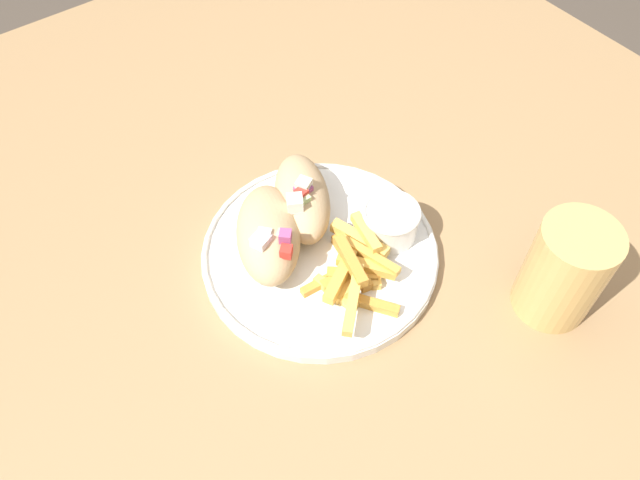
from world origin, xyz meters
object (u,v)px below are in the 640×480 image
object	(u,v)px
sauce_ramekin	(390,221)
plate	(320,253)
pita_sandwich_near	(268,234)
fries_pile	(355,270)
water_glass	(563,274)
pita_sandwich_far	(302,198)

from	to	relation	value
sauce_ramekin	plate	bearing A→B (deg)	-109.82
pita_sandwich_near	fries_pile	xyz separation A→B (m)	(0.09, 0.05, -0.02)
pita_sandwich_near	water_glass	world-z (taller)	water_glass
fries_pile	plate	bearing A→B (deg)	-170.05
plate	water_glass	size ratio (longest dim) A/B	2.22
pita_sandwich_far	sauce_ramekin	distance (m)	0.11
pita_sandwich_near	water_glass	distance (m)	0.32
fries_pile	water_glass	bearing A→B (deg)	46.67
fries_pile	pita_sandwich_far	bearing A→B (deg)	175.94
pita_sandwich_far	fries_pile	xyz separation A→B (m)	(0.11, -0.01, -0.01)
pita_sandwich_far	sauce_ramekin	world-z (taller)	pita_sandwich_far
plate	sauce_ramekin	world-z (taller)	sauce_ramekin
sauce_ramekin	water_glass	distance (m)	0.19
plate	pita_sandwich_far	xyz separation A→B (m)	(-0.06, 0.02, 0.03)
pita_sandwich_far	sauce_ramekin	xyz separation A→B (m)	(0.09, 0.06, -0.00)
sauce_ramekin	pita_sandwich_near	bearing A→B (deg)	-117.39
pita_sandwich_far	sauce_ramekin	bearing A→B (deg)	63.63
plate	pita_sandwich_near	distance (m)	0.07
pita_sandwich_near	fries_pile	distance (m)	0.10
plate	pita_sandwich_near	size ratio (longest dim) A/B	1.78
pita_sandwich_near	fries_pile	bearing A→B (deg)	62.48
pita_sandwich_near	pita_sandwich_far	size ratio (longest dim) A/B	1.05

